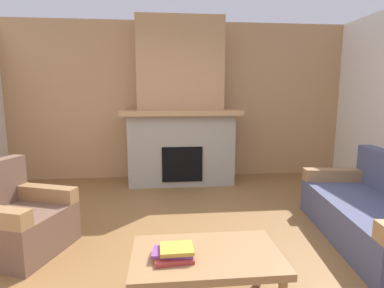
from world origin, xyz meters
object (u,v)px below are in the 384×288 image
coffee_table (206,260)px  armchair (16,221)px  couch (378,215)px  fireplace (181,113)px

coffee_table → armchair: bearing=149.2°
couch → coffee_table: couch is taller
fireplace → coffee_table: bearing=-90.4°
couch → coffee_table: (-1.86, -0.83, 0.09)m
couch → coffee_table: size_ratio=1.89×
couch → armchair: (-3.54, 0.17, 0.01)m
armchair → couch: bearing=-2.7°
armchair → coffee_table: 1.95m
fireplace → armchair: size_ratio=2.77×
armchair → coffee_table: bearing=-30.8°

